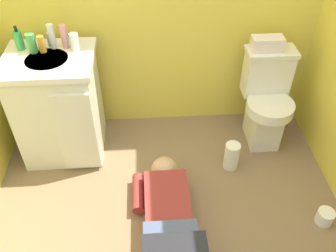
{
  "coord_description": "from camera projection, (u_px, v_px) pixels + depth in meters",
  "views": [
    {
      "loc": [
        -0.09,
        -1.42,
        2.06
      ],
      "look_at": [
        0.03,
        0.4,
        0.45
      ],
      "focal_mm": 39.01,
      "sensor_mm": 36.0,
      "label": 1
    }
  ],
  "objects": [
    {
      "name": "bottle_green",
      "position": [
        32.0,
        43.0,
        2.39
      ],
      "size": [
        0.06,
        0.06,
        0.13
      ],
      "primitive_type": "cylinder",
      "color": "#47A350",
      "rests_on": "vanity_cabinet"
    },
    {
      "name": "bottle_amber",
      "position": [
        42.0,
        44.0,
        2.4
      ],
      "size": [
        0.05,
        0.05,
        0.12
      ],
      "primitive_type": "cylinder",
      "color": "#C48A2C",
      "rests_on": "vanity_cabinet"
    },
    {
      "name": "toilet",
      "position": [
        266.0,
        100.0,
        2.78
      ],
      "size": [
        0.36,
        0.46,
        0.75
      ],
      "color": "silver",
      "rests_on": "ground_plane"
    },
    {
      "name": "vanity_cabinet",
      "position": [
        59.0,
        106.0,
        2.64
      ],
      "size": [
        0.6,
        0.53,
        0.82
      ],
      "color": "silver",
      "rests_on": "ground_plane"
    },
    {
      "name": "tissue_box",
      "position": [
        267.0,
        44.0,
        2.56
      ],
      "size": [
        0.22,
        0.11,
        0.1
      ],
      "primitive_type": "cube",
      "color": "silver",
      "rests_on": "toilet"
    },
    {
      "name": "bottle_white",
      "position": [
        52.0,
        36.0,
        2.42
      ],
      "size": [
        0.05,
        0.05,
        0.17
      ],
      "primitive_type": "cylinder",
      "color": "silver",
      "rests_on": "vanity_cabinet"
    },
    {
      "name": "faucet",
      "position": [
        49.0,
        40.0,
        2.45
      ],
      "size": [
        0.02,
        0.02,
        0.1
      ],
      "primitive_type": "cylinder",
      "color": "silver",
      "rests_on": "vanity_cabinet"
    },
    {
      "name": "soap_dispenser",
      "position": [
        19.0,
        40.0,
        2.42
      ],
      "size": [
        0.06,
        0.06,
        0.17
      ],
      "color": "green",
      "rests_on": "vanity_cabinet"
    },
    {
      "name": "person_plumber",
      "position": [
        168.0,
        225.0,
        2.18
      ],
      "size": [
        0.39,
        1.06,
        0.52
      ],
      "color": "maroon",
      "rests_on": "ground_plane"
    },
    {
      "name": "paper_towel_roll",
      "position": [
        232.0,
        156.0,
        2.69
      ],
      "size": [
        0.11,
        0.11,
        0.22
      ],
      "primitive_type": "cylinder",
      "color": "white",
      "rests_on": "ground_plane"
    },
    {
      "name": "ground_plane",
      "position": [
        167.0,
        218.0,
        2.44
      ],
      "size": [
        2.86,
        3.06,
        0.04
      ],
      "primitive_type": "cube",
      "color": "#80664A"
    },
    {
      "name": "bottle_pink",
      "position": [
        64.0,
        36.0,
        2.42
      ],
      "size": [
        0.05,
        0.05,
        0.16
      ],
      "primitive_type": "cylinder",
      "color": "pink",
      "rests_on": "vanity_cabinet"
    },
    {
      "name": "bottle_clear",
      "position": [
        75.0,
        42.0,
        2.41
      ],
      "size": [
        0.06,
        0.06,
        0.12
      ],
      "primitive_type": "cylinder",
      "color": "silver",
      "rests_on": "vanity_cabinet"
    },
    {
      "name": "toilet_paper_roll",
      "position": [
        325.0,
        217.0,
        2.37
      ],
      "size": [
        0.11,
        0.11,
        0.1
      ],
      "primitive_type": "cylinder",
      "color": "white",
      "rests_on": "ground_plane"
    }
  ]
}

